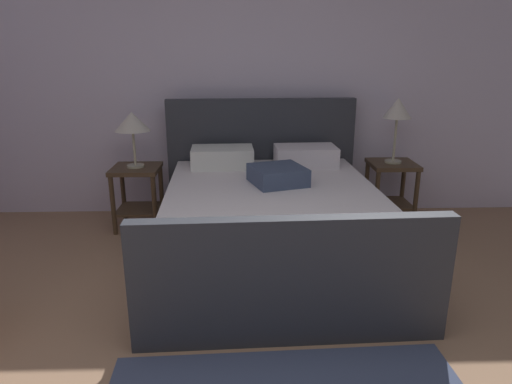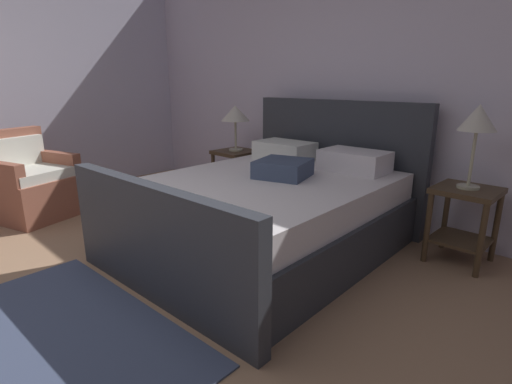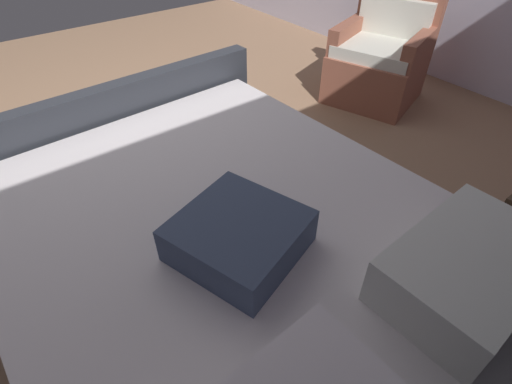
# 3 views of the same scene
# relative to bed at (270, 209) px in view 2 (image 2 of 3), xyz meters

# --- Properties ---
(ground_plane) EXTENTS (6.04, 6.07, 0.02)m
(ground_plane) POSITION_rel_bed_xyz_m (-0.18, -1.82, -0.36)
(ground_plane) COLOR #9C7658
(wall_back) EXTENTS (6.16, 0.12, 2.83)m
(wall_back) POSITION_rel_bed_xyz_m (-0.18, 1.27, 1.06)
(wall_back) COLOR silver
(wall_back) RESTS_ON ground
(bed) EXTENTS (1.92, 2.31, 1.20)m
(bed) POSITION_rel_bed_xyz_m (0.00, 0.00, 0.00)
(bed) COLOR #2E3138
(bed) RESTS_ON ground
(nightstand_right) EXTENTS (0.44, 0.44, 0.60)m
(nightstand_right) POSITION_rel_bed_xyz_m (1.24, 0.86, 0.05)
(nightstand_right) COLOR #483622
(nightstand_right) RESTS_ON ground
(table_lamp_right) EXTENTS (0.27, 0.27, 0.62)m
(table_lamp_right) POSITION_rel_bed_xyz_m (1.24, 0.86, 0.75)
(table_lamp_right) COLOR #B7B293
(table_lamp_right) RESTS_ON nightstand_right
(nightstand_left) EXTENTS (0.44, 0.44, 0.60)m
(nightstand_left) POSITION_rel_bed_xyz_m (-1.23, 0.76, 0.05)
(nightstand_left) COLOR #483622
(nightstand_left) RESTS_ON ground
(table_lamp_left) EXTENTS (0.32, 0.32, 0.51)m
(table_lamp_left) POSITION_rel_bed_xyz_m (-1.23, 0.76, 0.66)
(table_lamp_left) COLOR #B7B293
(table_lamp_left) RESTS_ON nightstand_left
(armchair) EXTENTS (0.92, 0.91, 0.90)m
(armchair) POSITION_rel_bed_xyz_m (-2.35, -1.13, -0.00)
(armchair) COLOR #955641
(armchair) RESTS_ON ground
(area_rug) EXTENTS (1.87, 1.35, 0.01)m
(area_rug) POSITION_rel_bed_xyz_m (0.00, -1.86, -0.34)
(area_rug) COLOR #3E4863
(area_rug) RESTS_ON ground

